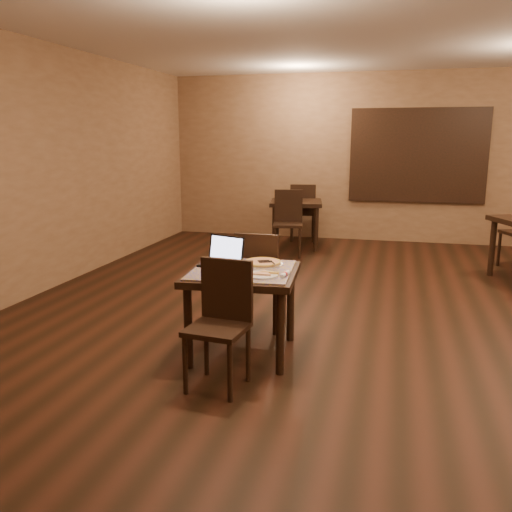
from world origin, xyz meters
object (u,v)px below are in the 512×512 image
(other_table_b_chair_near, at_px, (288,219))
(chair_main_far, at_px, (259,275))
(other_table_b, at_px, (296,209))
(tiled_table, at_px, (242,281))
(laptop, at_px, (224,258))
(pizza_pan, at_px, (263,264))
(chair_main_near, at_px, (222,316))
(other_table_b_chair_far, at_px, (303,209))

(other_table_b_chair_near, bearing_deg, chair_main_far, -92.50)
(chair_main_far, relative_size, other_table_b, 1.00)
(tiled_table, bearing_deg, laptop, 146.72)
(tiled_table, distance_m, pizza_pan, 0.29)
(chair_main_near, xyz_separation_m, chair_main_far, (-0.01, 1.23, 0.01))
(chair_main_far, bearing_deg, chair_main_near, 92.54)
(tiled_table, height_order, other_table_b_chair_near, other_table_b_chair_near)
(chair_main_near, relative_size, pizza_pan, 2.67)
(other_table_b_chair_far, bearing_deg, chair_main_near, 84.61)
(chair_main_near, height_order, other_table_b_chair_near, other_table_b_chair_near)
(laptop, bearing_deg, other_table_b_chair_near, 111.89)
(other_table_b, bearing_deg, laptop, -96.70)
(pizza_pan, bearing_deg, chair_main_near, -97.39)
(chair_main_far, height_order, other_table_b_chair_near, other_table_b_chair_near)
(other_table_b, bearing_deg, tiled_table, -94.35)
(chair_main_near, distance_m, laptop, 0.80)
(laptop, height_order, pizza_pan, laptop)
(chair_main_near, relative_size, other_table_b_chair_far, 0.93)
(tiled_table, distance_m, other_table_b, 4.76)
(tiled_table, relative_size, chair_main_far, 1.01)
(tiled_table, bearing_deg, other_table_b, 90.11)
(tiled_table, height_order, laptop, laptop)
(other_table_b_chair_near, bearing_deg, chair_main_near, -94.07)
(laptop, distance_m, other_table_b_chair_far, 5.25)
(chair_main_near, distance_m, other_table_b, 5.37)
(chair_main_far, height_order, pizza_pan, chair_main_far)
(other_table_b, distance_m, other_table_b_chair_near, 0.62)
(tiled_table, relative_size, laptop, 2.29)
(other_table_b, distance_m, other_table_b_chair_far, 0.62)
(pizza_pan, distance_m, other_table_b, 4.53)
(other_table_b_chair_near, xyz_separation_m, other_table_b_chair_far, (0.03, 1.22, 0.00))
(chair_main_far, distance_m, other_table_b_chair_near, 3.54)
(tiled_table, xyz_separation_m, chair_main_near, (0.01, -0.62, -0.11))
(chair_main_far, distance_m, laptop, 0.61)
(tiled_table, xyz_separation_m, laptop, (-0.20, 0.11, 0.17))
(laptop, bearing_deg, chair_main_far, 87.52)
(laptop, bearing_deg, pizza_pan, 41.11)
(chair_main_near, bearing_deg, other_table_b_chair_near, 101.25)
(chair_main_far, bearing_deg, pizza_pan, 110.19)
(chair_main_far, height_order, laptop, laptop)
(laptop, bearing_deg, chair_main_near, -55.06)
(chair_main_far, distance_m, other_table_b, 4.15)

